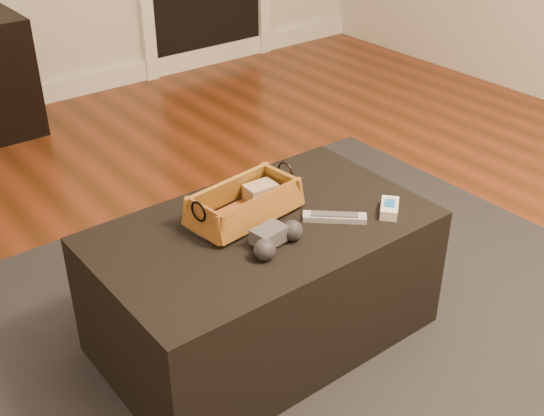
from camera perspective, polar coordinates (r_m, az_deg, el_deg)
floor at (r=2.14m, az=6.61°, el=-14.30°), size 5.00×5.50×0.01m
baseboard at (r=4.19m, az=-20.42°, el=8.51°), size 5.00×0.04×0.12m
area_rug at (r=2.24m, az=0.07°, el=-11.28°), size 2.60×2.00×0.01m
ottoman at (r=2.13m, az=-0.76°, el=-6.23°), size 1.00×0.60×0.42m
tv_remote at (r=2.02m, az=-2.42°, el=-0.52°), size 0.19×0.08×0.02m
cloth_bundle at (r=2.10m, az=-0.96°, el=1.34°), size 0.10×0.07×0.05m
wicker_basket at (r=2.03m, az=-2.32°, el=0.26°), size 0.37×0.22×0.12m
game_controller at (r=1.90m, az=0.25°, el=-2.53°), size 0.19×0.12×0.06m
silver_remote at (r=2.04m, az=5.26°, el=-0.76°), size 0.17×0.16×0.02m
cream_gadget at (r=2.09m, az=9.80°, el=-0.01°), size 0.11×0.10×0.04m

